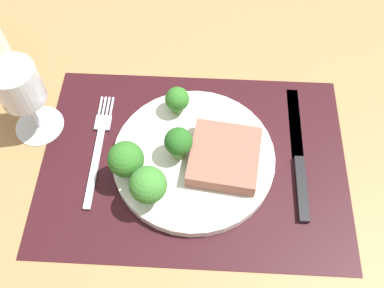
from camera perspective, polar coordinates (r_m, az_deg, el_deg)
name	(u,v)px	position (r cm, az deg, el deg)	size (l,w,h in cm)	color
ground_plane	(194,166)	(64.80, 0.22, -2.98)	(140.00, 110.00, 3.00)	#996D42
placemat	(194,161)	(63.35, 0.22, -2.27)	(44.57, 31.61, 0.30)	black
plate	(194,158)	(62.52, 0.22, -1.85)	(23.42, 23.42, 1.60)	silver
steak	(224,157)	(60.46, 4.31, -1.66)	(9.52, 9.89, 2.47)	#8C5647
broccoli_near_steak	(177,100)	(64.00, -1.97, 5.89)	(3.63, 3.63, 4.64)	#5B8942
broccoli_near_fork	(148,185)	(55.38, -5.82, -5.43)	(4.94, 4.94, 6.62)	#6B994C
broccoli_center	(178,143)	(59.02, -1.80, 0.20)	(3.96, 3.96, 5.58)	#6B994C
broccoli_front_edge	(126,160)	(57.88, -8.74, -2.05)	(4.94, 4.94, 6.28)	#5B8942
fork	(98,147)	(65.57, -12.27, -0.41)	(2.40, 19.20, 0.50)	silver
knife	(299,161)	(64.74, 13.97, -2.21)	(1.80, 23.00, 0.80)	black
wine_glass	(20,90)	(63.92, -21.77, 6.70)	(7.38, 7.38, 13.06)	silver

